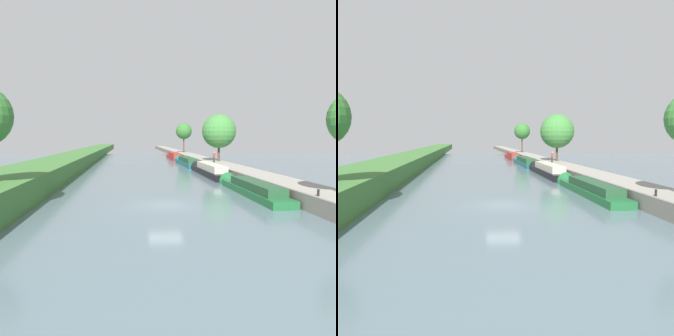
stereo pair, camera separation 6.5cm
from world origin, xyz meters
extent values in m
plane|color=slate|center=(0.00, 0.00, 0.00)|extent=(160.00, 160.00, 0.00)
cube|color=gray|center=(11.18, 0.00, 0.56)|extent=(3.59, 260.00, 1.12)
cube|color=gray|center=(9.26, 0.00, 0.58)|extent=(0.25, 260.00, 1.17)
cube|color=#1E6033|center=(7.96, 3.56, 0.29)|extent=(1.93, 12.87, 0.58)
cube|color=#234C2D|center=(7.96, 2.92, 0.92)|extent=(1.58, 9.01, 0.68)
cone|color=#1E6033|center=(7.96, 10.58, 0.29)|extent=(1.83, 1.16, 1.83)
cube|color=black|center=(7.87, 19.19, 0.38)|extent=(1.99, 14.53, 0.76)
cube|color=beige|center=(7.87, 18.46, 1.18)|extent=(1.63, 10.17, 0.83)
cone|color=black|center=(7.87, 27.05, 0.38)|extent=(1.89, 1.19, 1.89)
cube|color=#195B60|center=(7.70, 35.87, 0.33)|extent=(2.09, 15.92, 0.66)
cube|color=#234C2D|center=(7.70, 35.08, 1.06)|extent=(1.72, 11.14, 0.81)
cone|color=#195B60|center=(7.70, 44.46, 0.33)|extent=(1.99, 1.26, 1.99)
cube|color=maroon|center=(7.69, 53.69, 0.35)|extent=(2.00, 13.71, 0.70)
cube|color=maroon|center=(7.69, 53.00, 1.10)|extent=(1.64, 9.60, 0.81)
cone|color=maroon|center=(7.69, 61.14, 0.35)|extent=(1.90, 1.20, 1.90)
cylinder|color=#4C3828|center=(12.00, 30.18, 2.80)|extent=(0.37, 0.37, 3.36)
sphere|color=#3D7F38|center=(12.00, 30.18, 6.00)|extent=(5.52, 5.52, 5.52)
cylinder|color=#4C3828|center=(11.55, 63.55, 3.29)|extent=(0.32, 0.32, 4.35)
sphere|color=#33702D|center=(11.55, 63.55, 6.60)|extent=(4.14, 4.14, 4.14)
cylinder|color=#282D42|center=(10.37, 26.83, 1.53)|extent=(0.26, 0.26, 0.82)
cylinder|color=#B22D28|center=(10.37, 26.83, 2.25)|extent=(0.34, 0.34, 0.62)
sphere|color=tan|center=(10.37, 26.83, 2.67)|extent=(0.22, 0.22, 0.22)
cylinder|color=black|center=(9.69, -3.73, 1.34)|extent=(0.16, 0.16, 0.45)
cylinder|color=black|center=(9.69, 61.46, 1.34)|extent=(0.16, 0.16, 0.45)
camera|label=1|loc=(-2.65, -24.71, 4.96)|focal=36.65mm
camera|label=2|loc=(-2.59, -24.72, 4.96)|focal=36.65mm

